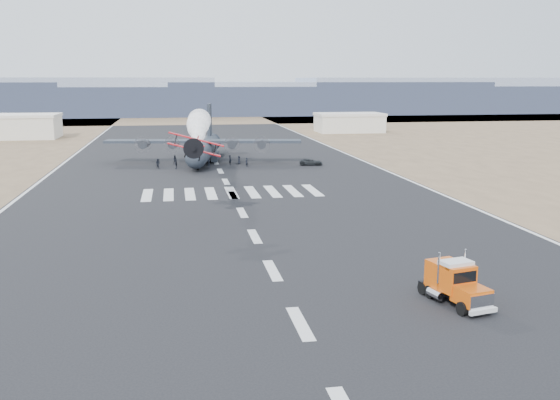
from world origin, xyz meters
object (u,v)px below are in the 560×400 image
object	(u,v)px
crew_a	(230,160)
crew_e	(239,160)
hangar_left	(13,126)
crew_g	(247,162)
transport_aircraft	(205,148)
aerobatic_biplane	(195,146)
hangar_right	(349,122)
crew_d	(176,164)
crew_f	(196,164)
support_vehicle	(311,162)
semi_truck	(454,282)
crew_h	(175,160)
crew_c	(209,164)
crew_b	(158,164)

from	to	relation	value
crew_a	crew_e	xyz separation A→B (m)	(1.81, 1.02, -0.17)
hangar_left	crew_g	distance (m)	89.15
transport_aircraft	aerobatic_biplane	bearing A→B (deg)	-84.69
hangar_right	crew_d	bearing A→B (deg)	-126.05
crew_f	crew_g	bearing A→B (deg)	71.04
transport_aircraft	crew_d	world-z (taller)	transport_aircraft
support_vehicle	crew_g	world-z (taller)	crew_g
crew_e	crew_f	size ratio (longest dim) A/B	0.85
hangar_right	crew_e	world-z (taller)	hangar_right
semi_truck	hangar_right	bearing A→B (deg)	64.62
aerobatic_biplane	crew_h	xyz separation A→B (m)	(-2.30, 49.82, -7.81)
support_vehicle	crew_c	xyz separation A→B (m)	(-19.57, -1.20, 0.20)
hangar_left	hangar_right	size ratio (longest dim) A/B	1.20
hangar_right	crew_g	world-z (taller)	hangar_right
hangar_right	crew_b	world-z (taller)	hangar_right
semi_truck	crew_c	world-z (taller)	semi_truck
transport_aircraft	hangar_right	bearing A→B (deg)	62.48
crew_b	crew_c	xyz separation A→B (m)	(9.20, -1.69, -0.09)
aerobatic_biplane	transport_aircraft	world-z (taller)	transport_aircraft
hangar_left	crew_f	size ratio (longest dim) A/B	13.40
hangar_left	crew_h	size ratio (longest dim) A/B	14.10
semi_truck	crew_a	distance (m)	78.69
transport_aircraft	support_vehicle	world-z (taller)	transport_aircraft
semi_truck	crew_e	bearing A→B (deg)	83.04
crew_h	support_vehicle	bearing A→B (deg)	-9.40
hangar_right	transport_aircraft	distance (m)	80.48
crew_h	crew_f	bearing A→B (deg)	-60.85
support_vehicle	crew_c	world-z (taller)	crew_c
semi_truck	crew_f	xyz separation A→B (m)	(-16.07, 72.97, -0.67)
hangar_left	hangar_right	distance (m)	98.13
crew_h	crew_c	bearing A→B (deg)	-45.44
crew_a	crew_b	distance (m)	13.87
hangar_right	crew_c	world-z (taller)	hangar_right
hangar_right	crew_c	xyz separation A→B (m)	(-47.87, -74.28, -2.19)
hangar_left	crew_c	xyz separation A→B (m)	(50.13, -69.28, -2.59)
aerobatic_biplane	crew_c	bearing A→B (deg)	87.82
crew_c	crew_d	size ratio (longest dim) A/B	0.95
hangar_right	support_vehicle	bearing A→B (deg)	-111.17
semi_truck	crew_f	distance (m)	74.72
crew_c	crew_e	distance (m)	8.24
crew_a	crew_c	size ratio (longest dim) A/B	1.16
hangar_right	support_vehicle	distance (m)	78.41
support_vehicle	crew_d	world-z (taller)	crew_d
support_vehicle	crew_a	size ratio (longest dim) A/B	2.32
aerobatic_biplane	crew_d	size ratio (longest dim) A/B	3.63
hangar_left	crew_a	size ratio (longest dim) A/B	12.93
aerobatic_biplane	crew_h	bearing A→B (deg)	95.46
crew_a	support_vehicle	bearing A→B (deg)	-119.69
support_vehicle	crew_g	distance (m)	12.41
crew_g	crew_h	world-z (taller)	crew_h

